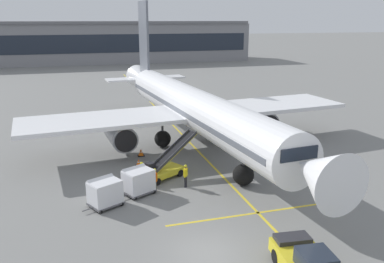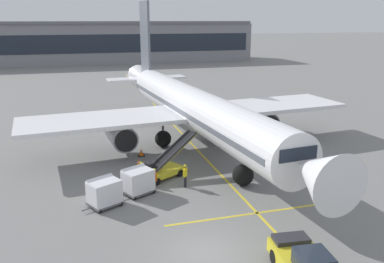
# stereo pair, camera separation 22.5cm
# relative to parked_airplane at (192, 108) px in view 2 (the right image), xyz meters

# --- Properties ---
(ground_plane) EXTENTS (600.00, 600.00, 0.00)m
(ground_plane) POSITION_rel_parked_airplane_xyz_m (-4.46, -17.98, -3.80)
(ground_plane) COLOR slate
(parked_airplane) EXTENTS (31.83, 41.00, 14.08)m
(parked_airplane) POSITION_rel_parked_airplane_xyz_m (0.00, 0.00, 0.00)
(parked_airplane) COLOR white
(parked_airplane) RESTS_ON ground
(belt_loader) EXTENTS (5.14, 3.70, 3.20)m
(belt_loader) POSITION_rel_parked_airplane_xyz_m (-4.29, -7.01, -2.91)
(belt_loader) COLOR gold
(belt_loader) RESTS_ON ground
(baggage_cart_lead) EXTENTS (2.79, 2.33, 1.91)m
(baggage_cart_lead) POSITION_rel_parked_airplane_xyz_m (-6.74, -9.48, -2.80)
(baggage_cart_lead) COLOR #515156
(baggage_cart_lead) RESTS_ON ground
(baggage_cart_second) EXTENTS (2.79, 2.33, 1.91)m
(baggage_cart_second) POSITION_rel_parked_airplane_xyz_m (-9.14, -10.78, -2.80)
(baggage_cart_second) COLOR #515156
(baggage_cart_second) RESTS_ON ground
(ground_crew_by_loader) EXTENTS (0.35, 0.55, 1.74)m
(ground_crew_by_loader) POSITION_rel_parked_airplane_xyz_m (-5.54, -9.43, -2.80)
(ground_crew_by_loader) COLOR #514C42
(ground_crew_by_loader) RESTS_ON ground
(ground_crew_by_carts) EXTENTS (0.40, 0.50, 1.74)m
(ground_crew_by_carts) POSITION_rel_parked_airplane_xyz_m (-3.22, -9.29, -2.80)
(ground_crew_by_carts) COLOR black
(ground_crew_by_carts) RESTS_ON ground
(ground_crew_marshaller) EXTENTS (0.57, 0.29, 1.74)m
(ground_crew_marshaller) POSITION_rel_parked_airplane_xyz_m (-6.19, -7.84, -2.80)
(ground_crew_marshaller) COLOR #333847
(ground_crew_marshaller) RESTS_ON ground
(safety_cone_engine_keepout) EXTENTS (0.59, 0.59, 0.67)m
(safety_cone_engine_keepout) POSITION_rel_parked_airplane_xyz_m (-5.23, -1.48, -3.47)
(safety_cone_engine_keepout) COLOR black
(safety_cone_engine_keepout) RESTS_ON ground
(safety_cone_wingtip) EXTENTS (0.54, 0.54, 0.61)m
(safety_cone_wingtip) POSITION_rel_parked_airplane_xyz_m (-5.84, -4.00, -3.50)
(safety_cone_wingtip) COLOR black
(safety_cone_wingtip) RESTS_ON ground
(apron_guidance_line_lead_in) EXTENTS (0.20, 110.00, 0.01)m
(apron_guidance_line_lead_in) POSITION_rel_parked_airplane_xyz_m (0.11, -0.73, -3.79)
(apron_guidance_line_lead_in) COLOR yellow
(apron_guidance_line_lead_in) RESTS_ON ground
(apron_guidance_line_stop_bar) EXTENTS (12.00, 0.20, 0.01)m
(apron_guidance_line_stop_bar) POSITION_rel_parked_airplane_xyz_m (0.07, -14.54, -3.79)
(apron_guidance_line_stop_bar) COLOR yellow
(apron_guidance_line_stop_bar) RESTS_ON ground
(terminal_building) EXTENTS (105.76, 16.05, 11.32)m
(terminal_building) POSITION_rel_parked_airplane_xyz_m (-13.56, 82.44, 1.81)
(terminal_building) COLOR gray
(terminal_building) RESTS_ON ground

